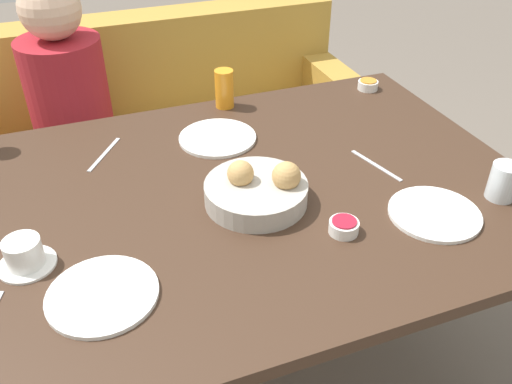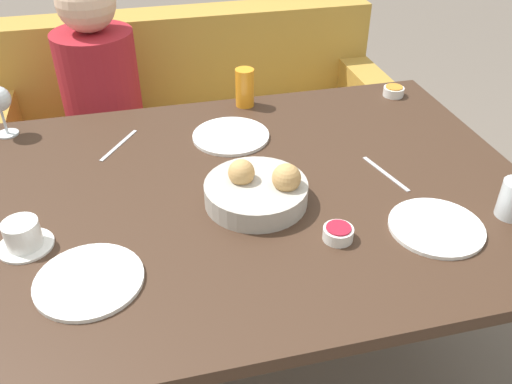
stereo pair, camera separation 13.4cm
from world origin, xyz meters
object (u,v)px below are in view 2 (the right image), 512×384
at_px(seated_person, 109,132).
at_px(bread_basket, 258,190).
at_px(knife_silver, 119,145).
at_px(jam_bowl_honey, 394,91).
at_px(plate_near_right, 436,227).
at_px(jam_bowl_berry, 338,233).
at_px(juice_glass, 245,88).
at_px(couch, 194,142).
at_px(coffee_cup, 23,236).
at_px(fork_silver, 386,174).
at_px(plate_far_center, 231,136).
at_px(plate_near_left, 89,281).

height_order(seated_person, bread_basket, seated_person).
bearing_deg(knife_silver, jam_bowl_honey, 7.56).
xyz_separation_m(plate_near_right, jam_bowl_berry, (-0.24, 0.02, 0.01)).
bearing_deg(jam_bowl_berry, juice_glass, 94.24).
bearing_deg(couch, juice_glass, -79.75).
relative_size(juice_glass, knife_silver, 0.77).
xyz_separation_m(coffee_cup, jam_bowl_honey, (1.15, 0.53, -0.01)).
distance_m(bread_basket, jam_bowl_honey, 0.78).
relative_size(bread_basket, fork_silver, 1.39).
bearing_deg(knife_silver, seated_person, 95.48).
height_order(bread_basket, jam_bowl_honey, bread_basket).
xyz_separation_m(plate_far_center, jam_bowl_berry, (0.14, -0.52, 0.01)).
xyz_separation_m(seated_person, coffee_cup, (-0.16, -1.04, 0.32)).
xyz_separation_m(coffee_cup, knife_silver, (0.22, 0.41, -0.03)).
height_order(couch, coffee_cup, couch).
bearing_deg(couch, coffee_cup, -113.70).
bearing_deg(plate_near_left, plate_near_right, -0.83).
relative_size(bread_basket, plate_near_left, 1.13).
distance_m(plate_near_right, fork_silver, 0.25).
xyz_separation_m(seated_person, plate_near_left, (-0.02, -1.20, 0.29)).
height_order(plate_near_left, knife_silver, plate_near_left).
xyz_separation_m(seated_person, plate_near_right, (0.77, -1.21, 0.29)).
xyz_separation_m(seated_person, fork_silver, (0.76, -0.96, 0.29)).
xyz_separation_m(jam_bowl_honey, knife_silver, (-0.93, -0.12, -0.02)).
bearing_deg(juice_glass, plate_near_left, -124.20).
relative_size(juice_glass, coffee_cup, 1.02).
xyz_separation_m(seated_person, plate_far_center, (0.39, -0.66, 0.29)).
xyz_separation_m(couch, plate_near_right, (0.40, -1.36, 0.47)).
relative_size(plate_near_left, jam_bowl_berry, 3.24).
height_order(plate_near_right, plate_far_center, same).
xyz_separation_m(plate_near_right, fork_silver, (-0.01, 0.25, -0.00)).
bearing_deg(plate_far_center, knife_silver, 174.69).
bearing_deg(coffee_cup, seated_person, 81.37).
xyz_separation_m(couch, plate_near_left, (-0.39, -1.35, 0.47)).
relative_size(plate_near_left, knife_silver, 1.40).
height_order(plate_near_left, coffee_cup, coffee_cup).
height_order(bread_basket, fork_silver, bread_basket).
bearing_deg(fork_silver, plate_far_center, 141.01).
distance_m(jam_bowl_berry, fork_silver, 0.32).
height_order(plate_far_center, jam_bowl_berry, jam_bowl_berry).
height_order(couch, jam_bowl_berry, couch).
bearing_deg(plate_near_right, jam_bowl_berry, 174.89).
distance_m(juice_glass, coffee_cup, 0.87).
bearing_deg(coffee_cup, fork_silver, 5.20).
xyz_separation_m(couch, juice_glass, (0.11, -0.62, 0.53)).
distance_m(plate_near_right, knife_silver, 0.91).
bearing_deg(plate_far_center, jam_bowl_berry, -74.64).
distance_m(seated_person, knife_silver, 0.70).
distance_m(seated_person, plate_near_left, 1.23).
relative_size(couch, plate_near_left, 7.72).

